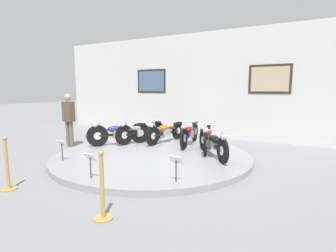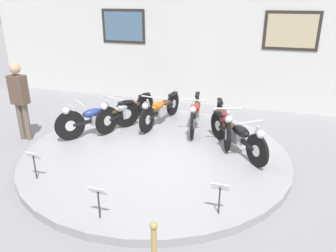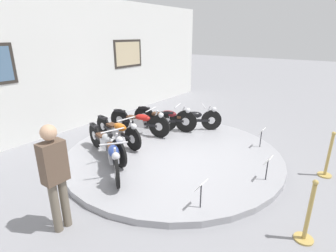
{
  "view_description": "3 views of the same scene",
  "coord_description": "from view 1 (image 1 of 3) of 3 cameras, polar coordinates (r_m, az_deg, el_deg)",
  "views": [
    {
      "loc": [
        3.71,
        -5.9,
        1.88
      ],
      "look_at": [
        0.27,
        0.38,
        0.86
      ],
      "focal_mm": 28.0,
      "sensor_mm": 36.0,
      "label": 1
    },
    {
      "loc": [
        2.09,
        -5.61,
        3.01
      ],
      "look_at": [
        0.18,
        0.25,
        0.6
      ],
      "focal_mm": 35.0,
      "sensor_mm": 36.0,
      "label": 2
    },
    {
      "loc": [
        -4.9,
        -3.43,
        2.92
      ],
      "look_at": [
        -0.09,
        0.1,
        0.81
      ],
      "focal_mm": 28.0,
      "sensor_mm": 36.0,
      "label": 3
    }
  ],
  "objects": [
    {
      "name": "ground_plane",
      "position": [
        7.22,
        -3.38,
        -7.04
      ],
      "size": [
        60.0,
        60.0,
        0.0
      ],
      "primitive_type": "plane",
      "color": "gray"
    },
    {
      "name": "display_platform",
      "position": [
        7.2,
        -3.38,
        -6.52
      ],
      "size": [
        5.27,
        5.27,
        0.14
      ],
      "primitive_type": "cylinder",
      "color": "#99999E",
      "rests_on": "ground_plane"
    },
    {
      "name": "back_wall",
      "position": [
        10.46,
        8.0,
        8.73
      ],
      "size": [
        14.0,
        0.22,
        4.03
      ],
      "color": "silver",
      "rests_on": "ground_plane"
    },
    {
      "name": "motorcycle_blue",
      "position": [
        8.36,
        -10.8,
        -1.38
      ],
      "size": [
        1.27,
        1.63,
        0.81
      ],
      "color": "black",
      "rests_on": "display_platform"
    },
    {
      "name": "motorcycle_silver",
      "position": [
        8.64,
        -6.1,
        -1.04
      ],
      "size": [
        0.7,
        1.92,
        0.8
      ],
      "color": "black",
      "rests_on": "display_platform"
    },
    {
      "name": "motorcycle_orange",
      "position": [
        8.58,
        -0.61,
        -1.13
      ],
      "size": [
        0.54,
        1.95,
        0.78
      ],
      "color": "black",
      "rests_on": "display_platform"
    },
    {
      "name": "motorcycle_red",
      "position": [
        8.19,
        4.71,
        -1.46
      ],
      "size": [
        0.54,
        1.99,
        0.8
      ],
      "color": "black",
      "rests_on": "display_platform"
    },
    {
      "name": "motorcycle_maroon",
      "position": [
        7.57,
        8.58,
        -2.28
      ],
      "size": [
        0.69,
        1.95,
        0.81
      ],
      "color": "black",
      "rests_on": "display_platform"
    },
    {
      "name": "motorcycle_black",
      "position": [
        6.85,
        9.74,
        -3.58
      ],
      "size": [
        1.31,
        1.54,
        0.78
      ],
      "color": "black",
      "rests_on": "display_platform"
    },
    {
      "name": "info_placard_front_left",
      "position": [
        6.91,
        -22.11,
        -4.04
      ],
      "size": [
        0.26,
        0.11,
        0.51
      ],
      "color": "#333338",
      "rests_on": "display_platform"
    },
    {
      "name": "info_placard_front_centre",
      "position": [
        5.36,
        -16.57,
        -7.16
      ],
      "size": [
        0.26,
        0.11,
        0.51
      ],
      "color": "#333338",
      "rests_on": "display_platform"
    },
    {
      "name": "info_placard_front_right",
      "position": [
        4.95,
        1.77,
        -8.1
      ],
      "size": [
        0.26,
        0.11,
        0.51
      ],
      "color": "#333338",
      "rests_on": "display_platform"
    },
    {
      "name": "visitor_standing",
      "position": [
        9.04,
        -20.8,
        1.87
      ],
      "size": [
        0.36,
        0.23,
        1.73
      ],
      "color": "#6B6051",
      "rests_on": "ground_plane"
    },
    {
      "name": "stanchion_post_left_of_entry",
      "position": [
        5.78,
        -31.53,
        -8.57
      ],
      "size": [
        0.28,
        0.28,
        1.02
      ],
      "color": "tan",
      "rests_on": "ground_plane"
    },
    {
      "name": "stanchion_post_right_of_entry",
      "position": [
        4.01,
        -14.07,
        -14.7
      ],
      "size": [
        0.28,
        0.28,
        1.02
      ],
      "color": "tan",
      "rests_on": "ground_plane"
    }
  ]
}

